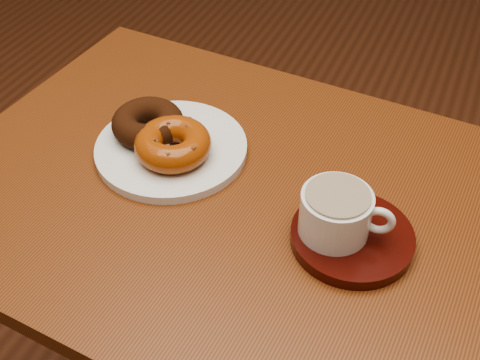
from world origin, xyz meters
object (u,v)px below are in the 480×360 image
at_px(donut_plate, 171,148).
at_px(coffee_cup, 337,213).
at_px(cafe_table, 229,244).
at_px(saucer, 352,237).

height_order(donut_plate, coffee_cup, coffee_cup).
height_order(cafe_table, donut_plate, donut_plate).
height_order(saucer, coffee_cup, coffee_cup).
bearing_deg(coffee_cup, donut_plate, 158.29).
bearing_deg(saucer, coffee_cup, -167.66).
distance_m(cafe_table, coffee_cup, 0.25).
bearing_deg(donut_plate, cafe_table, -18.21).
bearing_deg(saucer, cafe_table, 170.70).
bearing_deg(coffee_cup, cafe_table, 160.70).
height_order(cafe_table, saucer, saucer).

